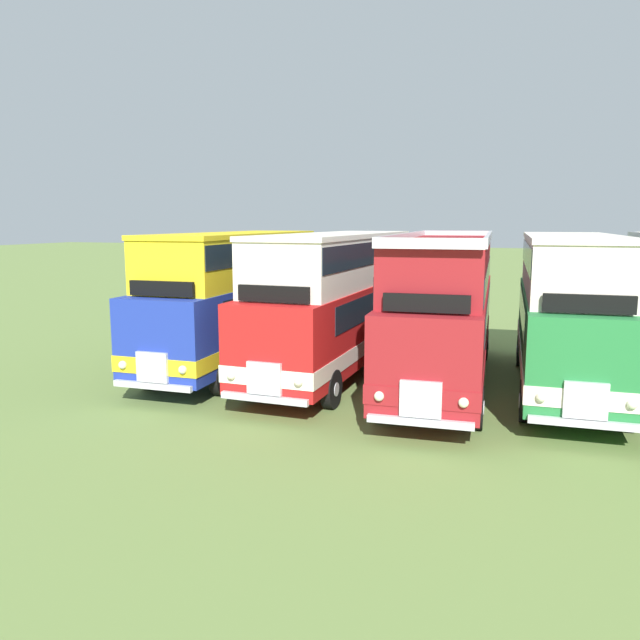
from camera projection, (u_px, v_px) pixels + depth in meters
ground_plane at (441, 384)px, 18.78m from camera, size 200.00×200.00×0.00m
bus_first_in_row at (235, 294)px, 20.80m from camera, size 2.78×10.08×4.49m
bus_second_in_row at (337, 297)px, 19.91m from camera, size 2.76×10.79×4.49m
bus_third_in_row at (444, 306)px, 18.60m from camera, size 3.19×11.51×4.52m
bus_fourth_in_row at (569, 306)px, 17.74m from camera, size 2.93×9.96×4.49m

